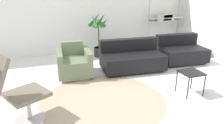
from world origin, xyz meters
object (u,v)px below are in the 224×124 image
side_table (191,75)px  shelf_unit (165,18)px  lounge_chair (3,83)px  couch_second (181,52)px  potted_plant (99,35)px  armchair_red (74,63)px  couch_low (132,59)px

side_table → shelf_unit: 3.40m
lounge_chair → side_table: 3.09m
lounge_chair → couch_second: (4.03, 1.71, -0.44)m
potted_plant → shelf_unit: size_ratio=0.70×
side_table → potted_plant: bearing=109.5°
armchair_red → couch_second: 2.84m
lounge_chair → side_table: (3.07, 0.05, -0.31)m
shelf_unit → side_table: bearing=-112.8°
couch_low → side_table: size_ratio=3.40×
side_table → potted_plant: potted_plant is taller
armchair_red → potted_plant: size_ratio=0.67×
couch_second → armchair_red: bearing=4.8°
potted_plant → shelf_unit: shelf_unit is taller
couch_low → couch_second: 1.47m
armchair_red → side_table: 2.48m
side_table → couch_low: bearing=108.0°
couch_second → potted_plant: (-1.94, 1.12, 0.36)m
side_table → shelf_unit: bearing=67.2°
couch_second → side_table: 1.92m
couch_low → shelf_unit: (1.80, 1.54, 0.70)m
shelf_unit → potted_plant: bearing=-172.2°
couch_second → shelf_unit: (0.34, 1.43, 0.70)m
armchair_red → couch_low: bearing=-179.0°
couch_low → side_table: bearing=111.8°
armchair_red → potted_plant: 1.51m
couch_low → side_table: 1.63m
lounge_chair → potted_plant: bearing=115.4°
armchair_red → potted_plant: (0.90, 1.17, 0.33)m
side_table → potted_plant: 2.95m
couch_low → potted_plant: bearing=-64.9°
potted_plant → shelf_unit: 2.33m
armchair_red → side_table: armchair_red is taller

